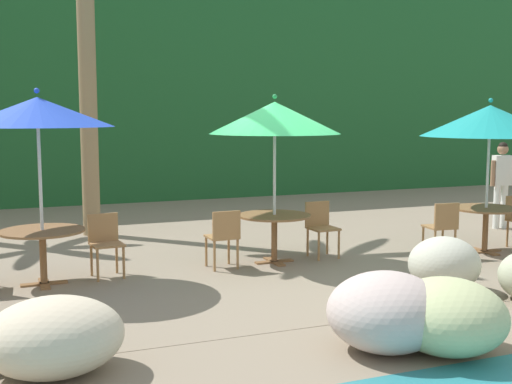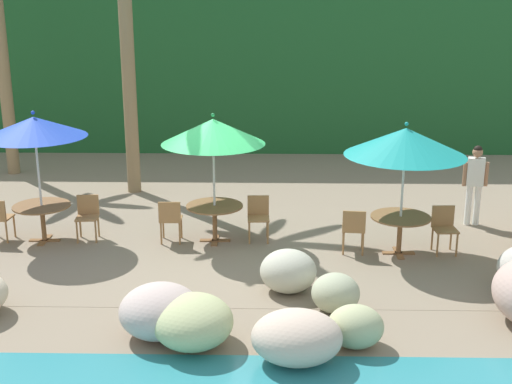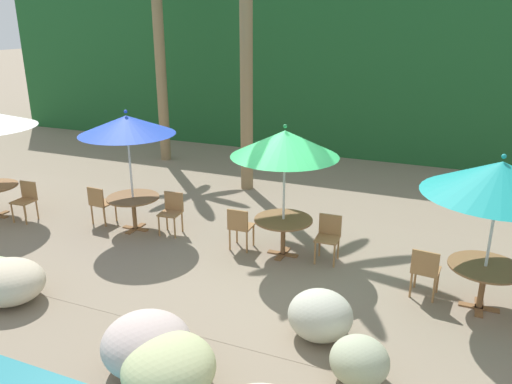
{
  "view_description": "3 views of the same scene",
  "coord_description": "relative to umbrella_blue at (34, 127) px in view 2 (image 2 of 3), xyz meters",
  "views": [
    {
      "loc": [
        -3.97,
        -8.68,
        2.27
      ],
      "look_at": [
        -0.37,
        0.38,
        1.09
      ],
      "focal_mm": 46.29,
      "sensor_mm": 36.0,
      "label": 1
    },
    {
      "loc": [
        0.99,
        -12.15,
        4.72
      ],
      "look_at": [
        0.72,
        0.2,
        1.05
      ],
      "focal_mm": 47.74,
      "sensor_mm": 36.0,
      "label": 2
    },
    {
      "loc": [
        2.81,
        -7.91,
        4.3
      ],
      "look_at": [
        -0.68,
        0.44,
        1.16
      ],
      "focal_mm": 35.27,
      "sensor_mm": 36.0,
      "label": 3
    }
  ],
  "objects": [
    {
      "name": "chair_green_inland",
      "position": [
        2.5,
        -0.05,
        -1.76
      ],
      "size": [
        0.43,
        0.44,
        0.87
      ],
      "color": "#9E7042",
      "rests_on": "ground"
    },
    {
      "name": "umbrella_green",
      "position": [
        3.34,
        0.07,
        -0.08
      ],
      "size": [
        1.97,
        1.97,
        2.54
      ],
      "color": "silver",
      "rests_on": "ground"
    },
    {
      "name": "umbrella_blue",
      "position": [
        0.0,
        0.0,
        0.0
      ],
      "size": [
        1.95,
        1.95,
        2.58
      ],
      "color": "silver",
      "rests_on": "ground"
    },
    {
      "name": "rock_seawall",
      "position": [
        3.14,
        -3.4,
        -1.89
      ],
      "size": [
        17.04,
        3.22,
        0.97
      ],
      "color": "#B1C290",
      "rests_on": "ground"
    },
    {
      "name": "dining_table_teal",
      "position": [
        6.82,
        -0.53,
        -1.66
      ],
      "size": [
        1.1,
        1.1,
        0.74
      ],
      "color": "brown",
      "rests_on": "ground"
    },
    {
      "name": "chair_teal_inland",
      "position": [
        5.97,
        -0.53,
        -1.76
      ],
      "size": [
        0.46,
        0.47,
        0.87
      ],
      "color": "#9E7042",
      "rests_on": "ground"
    },
    {
      "name": "palm_tree_nearest",
      "position": [
        -2.47,
        5.15,
        1.57
      ],
      "size": [
        2.74,
        2.57,
        5.8
      ],
      "color": "olive",
      "rests_on": "ground"
    },
    {
      "name": "terrace_deck",
      "position": [
        3.43,
        -0.28,
        -2.27
      ],
      "size": [
        18.0,
        5.2,
        0.01
      ],
      "color": "gray",
      "rests_on": "ground"
    },
    {
      "name": "ground_plane",
      "position": [
        3.43,
        -0.28,
        -2.27
      ],
      "size": [
        120.0,
        120.0,
        0.0
      ],
      "primitive_type": "plane",
      "color": "gray"
    },
    {
      "name": "foliage_backdrop",
      "position": [
        3.43,
        8.72,
        0.73
      ],
      "size": [
        28.0,
        2.4,
        6.0
      ],
      "color": "#1E5628",
      "rests_on": "ground"
    },
    {
      "name": "chair_green_seaward",
      "position": [
        4.19,
        0.19,
        -1.76
      ],
      "size": [
        0.44,
        0.44,
        0.87
      ],
      "color": "#9E7042",
      "rests_on": "ground"
    },
    {
      "name": "chair_blue_seaward",
      "position": [
        0.84,
        0.17,
        -1.76
      ],
      "size": [
        0.46,
        0.47,
        0.87
      ],
      "color": "#9E7042",
      "rests_on": "ground"
    },
    {
      "name": "chair_teal_seaward",
      "position": [
        7.67,
        -0.39,
        -1.76
      ],
      "size": [
        0.44,
        0.45,
        0.87
      ],
      "color": "#9E7042",
      "rests_on": "ground"
    },
    {
      "name": "waiter_in_white",
      "position": [
        8.64,
        1.16,
        -1.29
      ],
      "size": [
        0.52,
        0.28,
        1.7
      ],
      "color": "white",
      "rests_on": "ground"
    },
    {
      "name": "umbrella_teal",
      "position": [
        6.82,
        -0.53,
        -0.14
      ],
      "size": [
        2.18,
        2.18,
        2.5
      ],
      "color": "silver",
      "rests_on": "ground"
    },
    {
      "name": "dining_table_blue",
      "position": [
        0.0,
        0.0,
        -1.66
      ],
      "size": [
        1.1,
        1.1,
        0.74
      ],
      "color": "brown",
      "rests_on": "ground"
    },
    {
      "name": "dining_table_green",
      "position": [
        3.34,
        0.07,
        -1.66
      ],
      "size": [
        1.1,
        1.1,
        0.74
      ],
      "color": "brown",
      "rests_on": "ground"
    }
  ]
}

